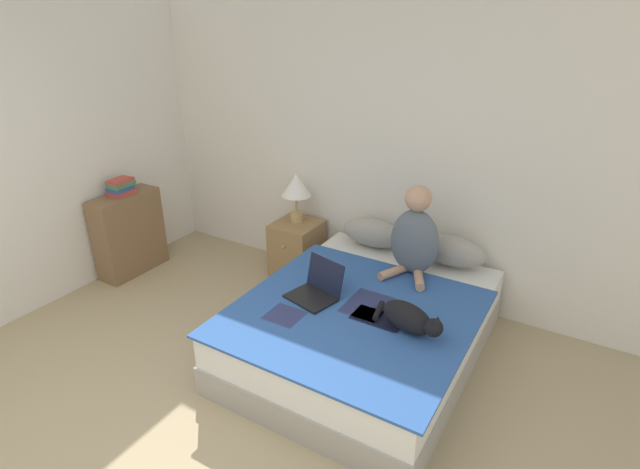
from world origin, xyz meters
TOP-DOWN VIEW (x-y plane):
  - wall_back at (0.00, 3.04)m, footprint 5.52×0.05m
  - wall_side at (-2.28, 1.51)m, footprint 0.05×4.02m
  - bed at (0.51, 1.96)m, footprint 1.62×2.01m
  - pillow_near at (0.15, 2.82)m, footprint 0.58×0.26m
  - pillow_far at (0.86, 2.82)m, footprint 0.58×0.26m
  - person_sitting at (0.64, 2.52)m, footprint 0.40×0.38m
  - cat_tabby at (0.92, 1.76)m, footprint 0.54×0.33m
  - laptop_open at (0.17, 1.81)m, footprint 0.41×0.38m
  - nightstand at (-0.62, 2.75)m, footprint 0.41×0.46m
  - table_lamp at (-0.64, 2.79)m, footprint 0.28×0.28m
  - bookshelf at (-2.09, 1.98)m, footprint 0.27×0.67m
  - book_stack_top at (-2.10, 1.98)m, footprint 0.19×0.24m

SIDE VIEW (x-z plane):
  - bed at x=0.51m, z-range 0.00..0.48m
  - nightstand at x=-0.62m, z-range 0.00..0.56m
  - bookshelf at x=-2.09m, z-range 0.00..0.81m
  - laptop_open at x=0.17m, z-range 0.41..0.68m
  - cat_tabby at x=0.92m, z-range 0.49..0.68m
  - pillow_near at x=0.15m, z-range 0.49..0.74m
  - pillow_far at x=0.86m, z-range 0.49..0.74m
  - person_sitting at x=0.64m, z-range 0.43..1.17m
  - book_stack_top at x=-2.10m, z-range 0.81..0.97m
  - table_lamp at x=-0.64m, z-range 0.66..1.15m
  - wall_back at x=0.00m, z-range 0.00..2.55m
  - wall_side at x=-2.28m, z-range 0.00..2.55m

